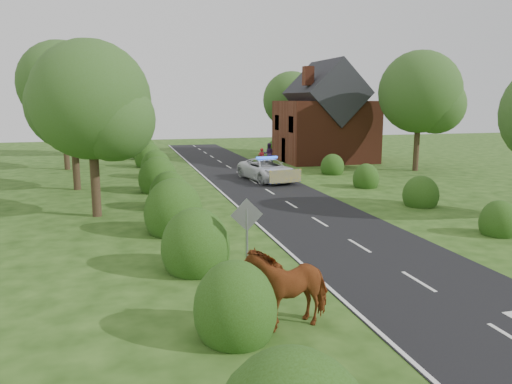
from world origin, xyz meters
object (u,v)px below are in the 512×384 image
object	(u,v)px
road_sign	(247,226)
pedestrian_red	(261,158)
police_van	(267,170)
pedestrian_purple	(269,154)
cow	(288,290)

from	to	relation	value
road_sign	pedestrian_red	xyz separation A→B (m)	(7.58, 24.99, -0.84)
police_van	pedestrian_red	world-z (taller)	police_van
road_sign	pedestrian_purple	xyz separation A→B (m)	(8.83, 27.03, -0.72)
road_sign	cow	size ratio (longest dim) A/B	1.06
cow	police_van	bearing A→B (deg)	151.71
police_van	pedestrian_red	xyz separation A→B (m)	(1.50, 6.71, 0.04)
road_sign	pedestrian_red	distance (m)	26.13
cow	pedestrian_red	distance (m)	29.53
pedestrian_red	pedestrian_purple	bearing A→B (deg)	-133.77
cow	pedestrian_red	xyz separation A→B (m)	(7.43, 28.58, -0.03)
road_sign	pedestrian_purple	size ratio (longest dim) A/B	1.36
police_van	pedestrian_red	bearing A→B (deg)	68.49
road_sign	cow	xyz separation A→B (m)	(0.15, -3.59, -0.81)
police_van	pedestrian_red	distance (m)	6.87
road_sign	police_van	world-z (taller)	road_sign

